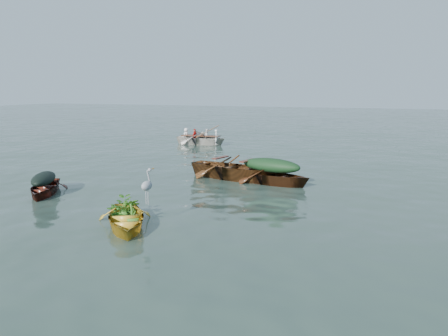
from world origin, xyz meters
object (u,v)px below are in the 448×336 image
object	(u,v)px
green_tarp_boat	(271,184)
heron	(147,191)
dark_covered_boat	(45,194)
open_wooden_boat	(234,179)
yellow_dinghy	(126,227)
rowed_boat	(201,145)

from	to	relation	value
green_tarp_boat	heron	size ratio (longest dim) A/B	4.45
dark_covered_boat	open_wooden_boat	world-z (taller)	open_wooden_boat
yellow_dinghy	rowed_boat	xyz separation A→B (m)	(-5.09, 15.62, 0.00)
rowed_boat	open_wooden_boat	bearing A→B (deg)	-148.65
dark_covered_boat	rowed_boat	distance (m)	13.67
yellow_dinghy	green_tarp_boat	size ratio (longest dim) A/B	0.76
yellow_dinghy	rowed_boat	world-z (taller)	rowed_boat
open_wooden_boat	rowed_boat	size ratio (longest dim) A/B	1.16
green_tarp_boat	open_wooden_boat	size ratio (longest dim) A/B	0.80
green_tarp_boat	rowed_boat	distance (m)	11.77
green_tarp_boat	heron	bearing A→B (deg)	175.62
yellow_dinghy	green_tarp_boat	bearing A→B (deg)	36.46
yellow_dinghy	dark_covered_boat	xyz separation A→B (m)	(-4.49, 1.97, 0.00)
yellow_dinghy	rowed_boat	bearing A→B (deg)	72.40
green_tarp_boat	open_wooden_boat	xyz separation A→B (m)	(-1.56, 0.30, 0.00)
dark_covered_boat	rowed_boat	xyz separation A→B (m)	(-0.60, 13.66, 0.00)
dark_covered_boat	yellow_dinghy	bearing A→B (deg)	-53.58
dark_covered_boat	open_wooden_boat	bearing A→B (deg)	12.78
dark_covered_boat	green_tarp_boat	xyz separation A→B (m)	(6.50, 4.27, 0.00)
dark_covered_boat	heron	size ratio (longest dim) A/B	3.46
rowed_boat	dark_covered_boat	bearing A→B (deg)	-177.51
open_wooden_boat	heron	size ratio (longest dim) A/B	5.60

